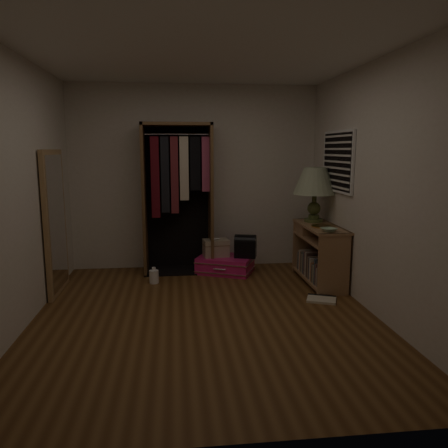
{
  "coord_description": "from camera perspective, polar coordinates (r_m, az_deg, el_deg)",
  "views": [
    {
      "loc": [
        -0.3,
        -4.27,
        1.7
      ],
      "look_at": [
        0.3,
        0.95,
        0.8
      ],
      "focal_mm": 35.0,
      "sensor_mm": 36.0,
      "label": 1
    }
  ],
  "objects": [
    {
      "name": "room_walls",
      "position": [
        4.34,
        -1.6,
        7.06
      ],
      "size": [
        3.52,
        4.02,
        2.6
      ],
      "color": "beige",
      "rests_on": "ground"
    },
    {
      "name": "floor_mirror",
      "position": [
        5.52,
        -21.19,
        0.2
      ],
      "size": [
        0.06,
        0.8,
        1.7
      ],
      "color": "#A98152",
      "rests_on": "ground"
    },
    {
      "name": "ground",
      "position": [
        4.61,
        -2.41,
        -11.95
      ],
      "size": [
        4.0,
        4.0,
        0.0
      ],
      "primitive_type": "plane",
      "color": "brown",
      "rests_on": "ground"
    },
    {
      "name": "floor_book",
      "position": [
        5.19,
        12.63,
        -9.51
      ],
      "size": [
        0.39,
        0.36,
        0.03
      ],
      "rotation": [
        0.0,
        0.0,
        -0.39
      ],
      "color": "beige",
      "rests_on": "ground"
    },
    {
      "name": "brass_tray",
      "position": [
        5.56,
        12.87,
        -0.27
      ],
      "size": [
        0.35,
        0.35,
        0.02
      ],
      "rotation": [
        0.0,
        0.0,
        0.19
      ],
      "color": "#AF8343",
      "rests_on": "console_bookshelf"
    },
    {
      "name": "ceramic_bowl",
      "position": [
        5.24,
        13.52,
        -0.75
      ],
      "size": [
        0.23,
        0.23,
        0.04
      ],
      "primitive_type": "imported",
      "rotation": [
        0.0,
        0.0,
        0.39
      ],
      "color": "#A4C3A3",
      "rests_on": "console_bookshelf"
    },
    {
      "name": "pink_suitcase",
      "position": [
        6.12,
        0.15,
        -5.3
      ],
      "size": [
        0.89,
        0.79,
        0.23
      ],
      "rotation": [
        0.0,
        0.0,
        -0.4
      ],
      "color": "#D41968",
      "rests_on": "ground"
    },
    {
      "name": "train_case",
      "position": [
        6.09,
        -1.07,
        -3.12
      ],
      "size": [
        0.38,
        0.29,
        0.25
      ],
      "rotation": [
        0.0,
        0.0,
        0.13
      ],
      "color": "tan",
      "rests_on": "pink_suitcase"
    },
    {
      "name": "white_jug",
      "position": [
        5.72,
        -9.13,
        -6.77
      ],
      "size": [
        0.14,
        0.14,
        0.21
      ],
      "rotation": [
        0.0,
        0.0,
        0.14
      ],
      "color": "white",
      "rests_on": "ground"
    },
    {
      "name": "open_wardrobe",
      "position": [
        6.06,
        -6.04,
        4.99
      ],
      "size": [
        0.96,
        0.5,
        2.05
      ],
      "color": "brown",
      "rests_on": "ground"
    },
    {
      "name": "table_lamp",
      "position": [
        5.87,
        11.79,
        5.35
      ],
      "size": [
        0.73,
        0.73,
        0.72
      ],
      "rotation": [
        0.0,
        0.0,
        0.34
      ],
      "color": "#445127",
      "rests_on": "console_bookshelf"
    },
    {
      "name": "console_bookshelf",
      "position": [
        5.77,
        12.21,
        -3.61
      ],
      "size": [
        0.42,
        1.12,
        0.75
      ],
      "color": "#9A6F4A",
      "rests_on": "ground"
    },
    {
      "name": "black_bag",
      "position": [
        6.03,
        2.82,
        -2.84
      ],
      "size": [
        0.33,
        0.26,
        0.32
      ],
      "rotation": [
        0.0,
        0.0,
        -0.28
      ],
      "color": "black",
      "rests_on": "pink_suitcase"
    }
  ]
}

